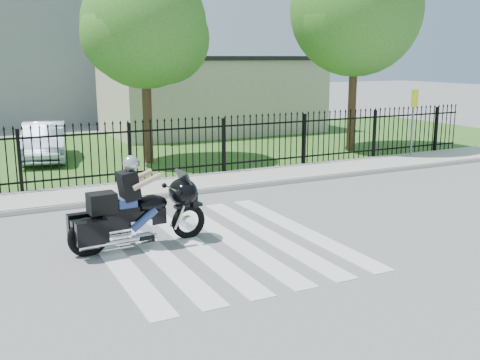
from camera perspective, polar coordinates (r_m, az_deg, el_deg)
name	(u,v)px	position (r m, az deg, el deg)	size (l,w,h in m)	color
ground	(215,243)	(11.30, -2.56, -6.46)	(120.00, 120.00, 0.00)	slate
crosswalk	(215,243)	(11.30, -2.56, -6.43)	(5.00, 5.50, 0.01)	silver
sidewalk	(141,189)	(15.81, -10.01, -0.93)	(40.00, 2.00, 0.12)	#ADAAA3
curb	(152,197)	(14.88, -8.89, -1.72)	(40.00, 0.12, 0.12)	#ADAAA3
grass_strip	(88,153)	(22.50, -15.20, 2.64)	(40.00, 12.00, 0.02)	#306021
iron_fence	(130,154)	(16.59, -11.12, 2.62)	(26.00, 0.04, 1.80)	black
tree_mid	(144,26)	(19.69, -9.70, 15.17)	(4.20, 4.20, 6.78)	#382316
tree_right	(356,10)	(22.60, 11.70, 16.55)	(5.00, 5.00, 7.90)	#382316
building_low	(211,96)	(28.23, -2.94, 8.50)	(10.00, 6.00, 3.50)	beige
building_low_roof	(211,58)	(28.16, -2.99, 12.26)	(10.20, 6.20, 0.20)	black
motorcycle_rider	(135,209)	(11.07, -10.57, -2.93)	(2.83, 0.94, 1.87)	black
parked_car	(44,141)	(21.30, -19.25, 3.73)	(1.44, 4.14, 1.36)	#A0AECA
traffic_sign	(414,109)	(21.49, 17.25, 6.95)	(0.49, 0.24, 2.38)	gray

